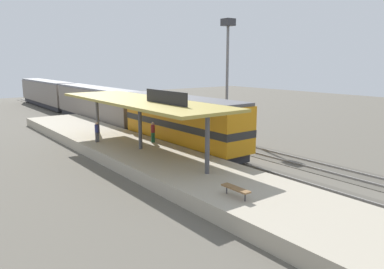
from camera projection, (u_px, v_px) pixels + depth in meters
The scene contains 12 objects.
ground_plane at pixel (207, 148), 32.44m from camera, with size 120.00×120.00×0.00m, color #5B564C.
track_near at pixel (188, 151), 31.24m from camera, with size 3.20×110.00×0.16m.
track_far at pixel (228, 144), 33.98m from camera, with size 3.20×110.00×0.16m.
platform at pixel (141, 154), 28.42m from camera, with size 6.00×44.00×0.90m, color #A89E89.
station_canopy at pixel (140, 102), 27.55m from camera, with size 5.20×18.00×4.70m.
platform_bench at pixel (236, 189), 18.14m from camera, with size 0.44×1.70×0.50m.
locomotive at pixel (182, 122), 31.48m from camera, with size 2.93×14.43×4.44m.
passenger_carriage_front at pixel (97, 104), 45.51m from camera, with size 2.90×20.00×4.24m.
passenger_carriage_rear at pixel (47, 93), 61.71m from camera, with size 2.90×20.00×4.24m.
light_mast at pixel (228, 53), 37.18m from camera, with size 1.10×1.10×11.70m.
person_waiting at pixel (97, 131), 30.49m from camera, with size 0.34×0.34×1.71m.
person_walking at pixel (153, 131), 30.39m from camera, with size 0.34×0.34×1.71m.
Camera 1 is at (-18.21, -24.30, 7.52)m, focal length 34.40 mm.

